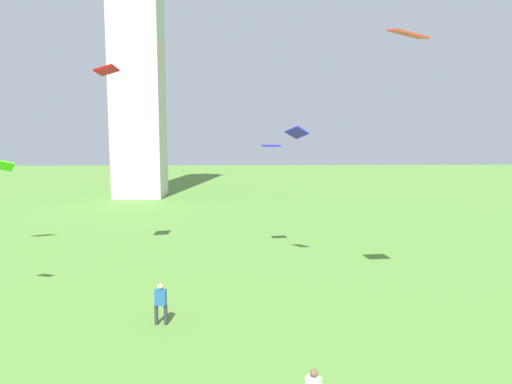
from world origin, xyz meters
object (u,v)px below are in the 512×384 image
(person_0, at_px, (161,301))
(kite_flying_4, at_px, (297,133))
(monument_obelisk, at_px, (136,9))
(kite_flying_6, at_px, (271,146))
(kite_flying_0, at_px, (1,165))
(kite_flying_3, at_px, (408,34))
(kite_flying_5, at_px, (107,70))

(person_0, bearing_deg, kite_flying_4, 53.38)
(monument_obelisk, bearing_deg, kite_flying_6, -63.46)
(kite_flying_0, bearing_deg, monument_obelisk, 51.41)
(monument_obelisk, distance_m, person_0, 48.55)
(kite_flying_0, bearing_deg, kite_flying_3, -58.26)
(monument_obelisk, height_order, kite_flying_5, monument_obelisk)
(kite_flying_0, distance_m, kite_flying_3, 27.71)
(person_0, distance_m, kite_flying_0, 19.81)
(kite_flying_4, relative_size, kite_flying_6, 1.12)
(kite_flying_6, bearing_deg, kite_flying_0, 166.08)
(kite_flying_0, height_order, kite_flying_6, kite_flying_6)
(monument_obelisk, height_order, kite_flying_6, monument_obelisk)
(kite_flying_4, bearing_deg, kite_flying_6, 169.00)
(monument_obelisk, relative_size, kite_flying_5, 27.42)
(kite_flying_0, xyz_separation_m, kite_flying_4, (19.93, -5.80, 2.23))
(monument_obelisk, height_order, kite_flying_4, monument_obelisk)
(monument_obelisk, relative_size, kite_flying_6, 37.35)
(monument_obelisk, distance_m, kite_flying_3, 46.53)
(monument_obelisk, relative_size, kite_flying_0, 23.85)
(person_0, distance_m, kite_flying_3, 15.73)
(monument_obelisk, xyz_separation_m, kite_flying_0, (-3.58, -28.12, -17.50))
(kite_flying_6, bearing_deg, person_0, -122.09)
(kite_flying_3, height_order, kite_flying_5, kite_flying_3)
(monument_obelisk, height_order, kite_flying_0, monument_obelisk)
(kite_flying_4, relative_size, kite_flying_5, 0.82)
(monument_obelisk, relative_size, person_0, 25.93)
(kite_flying_6, bearing_deg, monument_obelisk, 109.06)
(monument_obelisk, distance_m, kite_flying_0, 33.31)
(kite_flying_5, xyz_separation_m, kite_flying_6, (10.10, 1.63, -4.59))
(kite_flying_0, height_order, kite_flying_3, kite_flying_3)
(kite_flying_0, bearing_deg, kite_flying_4, -47.57)
(kite_flying_4, distance_m, kite_flying_5, 12.13)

